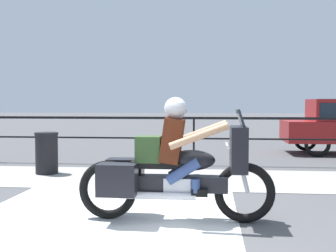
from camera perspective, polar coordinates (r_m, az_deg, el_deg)
ground_plane at (r=5.09m, az=0.82°, el=-13.99°), size 120.00×120.00×0.00m
sidewalk_band at (r=8.39m, az=2.93°, el=-7.15°), size 44.00×2.40×0.01m
crosswalk_band at (r=5.08m, az=-10.61°, el=-14.05°), size 3.49×6.00×0.01m
fence_railing at (r=10.20m, az=3.52°, el=-0.15°), size 36.00×0.05×1.17m
motorcycle at (r=5.35m, az=0.71°, el=-5.55°), size 2.51×0.76×1.57m
trash_bin at (r=9.26m, az=-16.11°, el=-3.55°), size 0.49×0.49×0.88m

